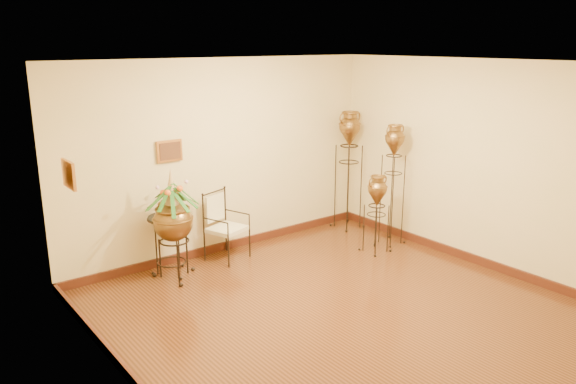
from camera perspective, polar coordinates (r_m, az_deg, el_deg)
ground at (r=6.67m, az=5.21°, el=-11.86°), size 5.00×5.00×0.00m
room_shell at (r=6.09m, az=5.51°, el=2.84°), size 5.02×5.02×2.81m
amphora_tall at (r=8.58m, az=10.58°, el=0.87°), size 0.42×0.42×1.85m
amphora_mid at (r=9.21m, az=6.17°, el=2.31°), size 0.45×0.45×1.96m
amphora_short at (r=8.28m, az=8.97°, el=-2.17°), size 0.43×0.43×1.17m
planter_urn at (r=7.32m, az=-11.61°, el=-2.52°), size 0.92×0.92×1.50m
armchair at (r=7.97m, az=-6.24°, el=-3.47°), size 0.68×0.66×0.98m
side_table at (r=7.61m, az=-11.85°, el=-5.19°), size 0.62×0.62×1.01m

